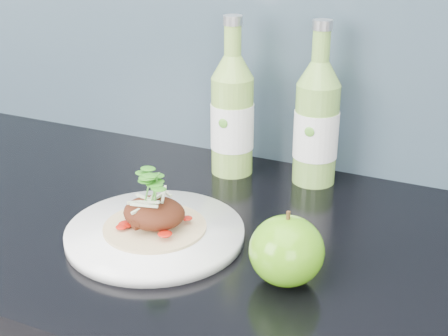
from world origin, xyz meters
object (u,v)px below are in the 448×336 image
(green_apple, at_px, (287,251))
(cider_bottle_right, at_px, (316,124))
(cider_bottle_left, at_px, (232,116))
(dinner_plate, at_px, (155,233))

(green_apple, height_order, cider_bottle_right, cider_bottle_right)
(green_apple, height_order, cider_bottle_left, cider_bottle_left)
(dinner_plate, xyz_separation_m, green_apple, (0.21, -0.03, 0.04))
(green_apple, bearing_deg, cider_bottle_right, 101.29)
(cider_bottle_left, bearing_deg, green_apple, -64.03)
(cider_bottle_left, bearing_deg, dinner_plate, -99.39)
(cider_bottle_right, bearing_deg, dinner_plate, -120.94)
(green_apple, bearing_deg, cider_bottle_left, 125.34)
(dinner_plate, bearing_deg, green_apple, -6.96)
(dinner_plate, bearing_deg, cider_bottle_left, 89.98)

